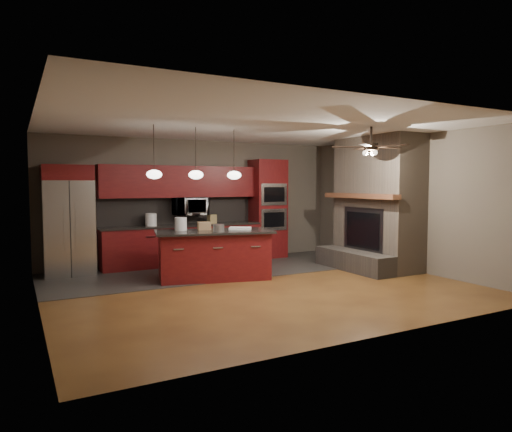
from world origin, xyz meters
TOP-DOWN VIEW (x-y plane):
  - ground at (0.00, 0.00)m, footprint 7.00×7.00m
  - ceiling at (0.00, 0.00)m, footprint 7.00×6.00m
  - back_wall at (0.00, 3.00)m, footprint 7.00×0.02m
  - right_wall at (3.50, 0.00)m, footprint 0.02×6.00m
  - left_wall at (-3.50, 0.00)m, footprint 0.02×6.00m
  - slate_tile_patch at (0.00, 1.80)m, footprint 7.00×2.40m
  - fireplace_column at (3.04, 0.40)m, footprint 1.30×2.10m
  - back_cabinetry at (-0.48, 2.74)m, footprint 3.59×0.64m
  - oven_tower at (1.70, 2.69)m, footprint 0.80×0.63m
  - microwave at (-0.27, 2.75)m, footprint 0.73×0.41m
  - refrigerator at (-2.84, 2.62)m, footprint 0.93×0.75m
  - kitchen_island at (-0.45, 0.95)m, footprint 2.35×1.46m
  - white_bucket at (-1.00, 1.27)m, footprint 0.31×0.31m
  - paint_can at (-0.46, 0.71)m, footprint 0.28×0.28m
  - paint_tray at (0.08, 0.92)m, footprint 0.51×0.47m
  - cardboard_box at (-0.57, 1.17)m, footprint 0.27×0.22m
  - counter_bucket at (-1.18, 2.70)m, footprint 0.25×0.25m
  - counter_box at (0.21, 2.65)m, footprint 0.21×0.18m
  - pendant_left at (-1.65, 0.70)m, footprint 0.26×0.26m
  - pendant_center at (-0.90, 0.70)m, footprint 0.26×0.26m
  - pendant_right at (-0.15, 0.70)m, footprint 0.26×0.26m
  - ceiling_fan at (1.80, -0.80)m, footprint 1.27×1.33m

SIDE VIEW (x-z plane):
  - ground at x=0.00m, z-range 0.00..0.00m
  - slate_tile_patch at x=0.00m, z-range 0.00..0.01m
  - kitchen_island at x=-0.45m, z-range 0.01..0.93m
  - back_cabinetry at x=-0.48m, z-range -0.21..1.99m
  - paint_tray at x=0.08m, z-range 0.92..0.96m
  - paint_can at x=-0.46m, z-range 0.92..1.06m
  - cardboard_box at x=-0.57m, z-range 0.92..1.07m
  - counter_box at x=0.21m, z-range 0.90..1.10m
  - counter_bucket at x=-1.18m, z-range 0.90..1.17m
  - white_bucket at x=-1.00m, z-range 0.92..1.17m
  - refrigerator at x=-2.84m, z-range 0.00..2.16m
  - oven_tower at x=1.70m, z-range 0.00..2.38m
  - fireplace_column at x=3.04m, z-range -0.10..2.70m
  - microwave at x=-0.27m, z-range 1.05..1.55m
  - back_wall at x=0.00m, z-range 0.00..2.80m
  - right_wall at x=3.50m, z-range 0.00..2.80m
  - left_wall at x=-3.50m, z-range 0.00..2.80m
  - pendant_left at x=-1.65m, z-range 1.51..2.42m
  - pendant_center at x=-0.90m, z-range 1.51..2.42m
  - pendant_right at x=-0.15m, z-range 1.51..2.42m
  - ceiling_fan at x=1.80m, z-range 2.25..2.66m
  - ceiling at x=0.00m, z-range 2.79..2.81m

